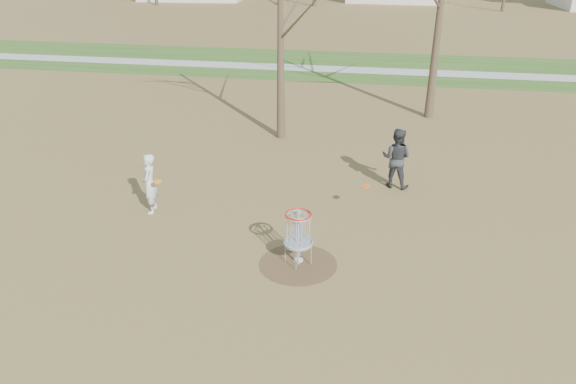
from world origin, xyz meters
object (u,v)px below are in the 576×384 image
(player_throwing, at_px, (396,158))
(disc_grounded, at_px, (298,260))
(disc_golf_basket, at_px, (298,229))
(player_standing, at_px, (150,184))

(player_throwing, distance_m, disc_grounded, 5.18)
(disc_grounded, relative_size, disc_golf_basket, 0.16)
(disc_grounded, distance_m, disc_golf_basket, 0.91)
(player_standing, xyz_separation_m, disc_grounded, (4.31, -1.80, -0.81))
(disc_golf_basket, bearing_deg, disc_grounded, 95.92)
(player_standing, height_order, disc_golf_basket, player_standing)
(player_throwing, bearing_deg, disc_grounded, 78.88)
(player_standing, distance_m, player_throwing, 7.06)
(player_standing, xyz_separation_m, player_throwing, (6.47, 2.83, 0.08))
(disc_grounded, height_order, disc_golf_basket, disc_golf_basket)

